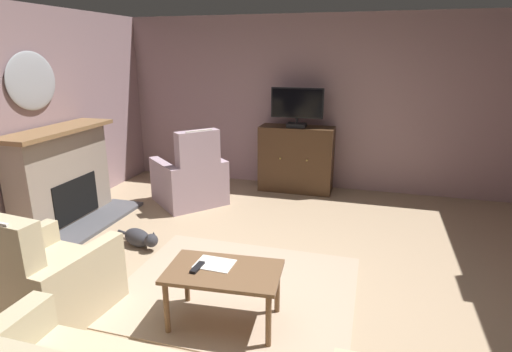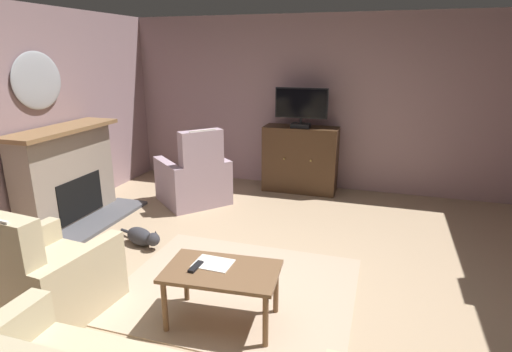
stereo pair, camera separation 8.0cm
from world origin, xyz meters
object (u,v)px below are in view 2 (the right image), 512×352
Objects in this scene: coffee_table at (222,277)px; cat at (142,237)px; fireplace at (68,177)px; armchair_in_far_corner at (45,278)px; tv_cabinet at (300,161)px; wall_mirror_oval at (37,81)px; folded_newspaper at (213,263)px; television at (301,106)px; tv_remote at (196,267)px; armchair_facing_sofa at (194,180)px.

coffee_table is 1.73m from cat.
armchair_in_far_corner is (1.20, -1.68, -0.26)m from fireplace.
wall_mirror_oval is at bearing -144.20° from tv_cabinet.
coffee_table is 1.40× the size of cat.
folded_newspaper is (-0.10, 0.07, 0.06)m from coffee_table.
wall_mirror_oval reaches higher than armchair_in_far_corner.
fireplace is 1.42× the size of tv_cabinet.
fireplace is 1.71× the size of coffee_table.
television is 0.84× the size of coffee_table.
tv_cabinet is at bearing 91.29° from folded_newspaper.
armchair_facing_sofa reaches higher than tv_remote.
wall_mirror_oval is 4.43× the size of tv_remote.
fireplace is 2.98m from coffee_table.
cat is at bearing 145.33° from folded_newspaper.
armchair_facing_sofa is 1.82× the size of cat.
armchair_facing_sofa is at bearing 89.37° from armchair_in_far_corner.
television reaches higher than fireplace.
folded_newspaper is (2.54, -1.31, -0.10)m from fireplace.
fireplace is 9.29× the size of tv_remote.
tv_cabinet is 3.95m from armchair_in_far_corner.
coffee_table is at bearing -36.16° from cat.
tv_remote is (2.44, -1.42, -0.09)m from fireplace.
fireplace is at bearing 152.38° from coffee_table.
tv_remote is 0.15m from folded_newspaper.
tv_remote is at bearing -30.17° from fireplace.
television is 1.17× the size of cat.
coffee_table is 3.08× the size of folded_newspaper.
wall_mirror_oval reaches higher than television.
coffee_table is (2.89, -1.38, -1.34)m from wall_mirror_oval.
television reaches higher than folded_newspaper.
cat is at bearing -16.57° from fireplace.
armchair_facing_sofa is 1.45m from cat.
coffee_table is 5.44× the size of tv_remote.
television reaches higher than armchair_in_far_corner.
tv_cabinet is 1.65m from armchair_facing_sofa.
wall_mirror_oval is 2.65m from armchair_in_far_corner.
wall_mirror_oval is 3.46m from television.
coffee_table is at bearing -88.72° from tv_cabinet.
fireplace is 3.27m from tv_cabinet.
fireplace is 2.39× the size of cat.
tv_cabinet is at bearing 69.89° from armchair_in_far_corner.
fireplace is 2.08m from armchair_in_far_corner.
tv_cabinet is 6.56× the size of tv_remote.
television is at bearing 69.63° from armchair_in_far_corner.
cat is (1.26, -0.38, -0.47)m from fireplace.
fireplace is 2.09× the size of wall_mirror_oval.
armchair_in_far_corner is 0.82× the size of armchair_facing_sofa.
television is 1.88m from armchair_facing_sofa.
television is at bearing 1.00° from tv_remote.
cat is (0.03, -1.43, -0.24)m from armchair_facing_sofa.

